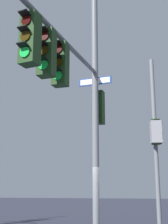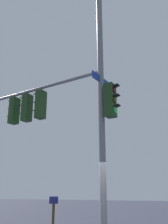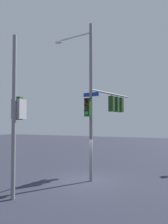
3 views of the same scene
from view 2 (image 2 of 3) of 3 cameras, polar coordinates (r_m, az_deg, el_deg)
name	(u,v)px [view 2 (image 2 of 3)]	position (r m, az deg, el deg)	size (l,w,h in m)	color
main_signal_pole_assembly	(66,90)	(9.00, -4.10, 5.00)	(5.78, 4.06, 9.64)	slate
mailbox	(54,202)	(13.70, -6.89, -19.70)	(0.50, 0.39, 1.41)	#4C3823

